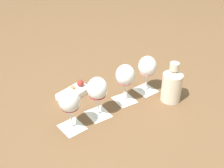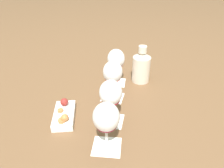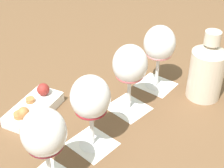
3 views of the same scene
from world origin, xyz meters
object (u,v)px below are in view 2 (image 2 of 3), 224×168
wine_glass_0 (116,60)px  wine_glass_1 (113,73)px  snack_dish (64,114)px  wine_glass_2 (111,94)px  ceramic_vase (141,66)px  wine_glass_3 (106,119)px

wine_glass_0 → wine_glass_1: bearing=16.3°
wine_glass_1 → snack_dish: bearing=-30.1°
wine_glass_2 → ceramic_vase: size_ratio=0.94×
wine_glass_0 → wine_glass_3: bearing=18.5°
wine_glass_2 → snack_dish: wine_glass_2 is taller
ceramic_vase → wine_glass_3: bearing=2.9°
snack_dish → wine_glass_2: bearing=109.0°
wine_glass_2 → wine_glass_3: bearing=17.9°
snack_dish → wine_glass_0: bearing=166.1°
wine_glass_3 → snack_dish: bearing=-106.6°
wine_glass_0 → snack_dish: size_ratio=1.03×
wine_glass_0 → wine_glass_3: (0.42, 0.14, -0.00)m
wine_glass_0 → wine_glass_2: same height
wine_glass_0 → wine_glass_1: same height
wine_glass_2 → wine_glass_1: bearing=-159.2°
ceramic_vase → snack_dish: 0.48m
wine_glass_1 → wine_glass_3: 0.30m
wine_glass_1 → wine_glass_2: same height
snack_dish → wine_glass_1: bearing=149.9°
wine_glass_3 → ceramic_vase: size_ratio=0.94×
wine_glass_2 → wine_glass_3: (0.13, 0.04, -0.00)m
wine_glass_0 → wine_glass_2: (0.29, 0.10, 0.00)m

